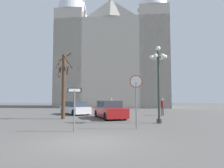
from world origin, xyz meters
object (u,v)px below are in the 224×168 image
Objects in this scene: street_lamp at (159,74)px; bare_tree at (63,84)px; cathedral at (113,52)px; parked_car_near_white at (75,108)px; pedestrian_standing at (111,105)px; pedestrian_walking at (162,105)px; one_way_arrow_sign at (74,103)px; stop_sign at (136,92)px; parked_car_far_red at (110,110)px.

bare_tree is at bearing 164.65° from street_lamp.
cathedral reaches higher than bare_tree.
parked_car_near_white is 3.90m from pedestrian_standing.
cathedral is 18.83× the size of pedestrian_walking.
one_way_arrow_sign is 6.85m from bare_tree.
street_lamp is 1.28× the size of parked_car_near_white.
street_lamp is 3.24× the size of pedestrian_walking.
pedestrian_standing is at bearing -85.24° from cathedral.
pedestrian_standing is at bearing 103.68° from stop_sign.
stop_sign is at bearing -81.99° from cathedral.
pedestrian_standing is (-4.08, 7.15, -2.46)m from street_lamp.
one_way_arrow_sign is at bearing -88.77° from cathedral.
pedestrian_standing is at bearing 54.57° from bare_tree.
stop_sign is (3.90, -27.73, -8.70)m from cathedral.
stop_sign reaches higher than pedestrian_walking.
bare_tree reaches higher than stop_sign.
stop_sign is at bearing -39.24° from bare_tree.
pedestrian_standing reaches higher than parked_car_far_red.
stop_sign is 3.53m from street_lamp.
cathedral is 26.58m from street_lamp.
cathedral reaches higher than one_way_arrow_sign.
pedestrian_standing is (0.86, 11.15, -0.45)m from one_way_arrow_sign.
cathedral is 5.52× the size of bare_tree.
street_lamp is (4.94, 4.00, 2.01)m from one_way_arrow_sign.
parked_car_near_white is 0.88× the size of parked_car_far_red.
parked_car_near_white is at bearing 139.42° from street_lamp.
pedestrian_walking is 1.00× the size of pedestrian_standing.
street_lamp is 3.24× the size of pedestrian_standing.
street_lamp is at bearing -60.27° from pedestrian_standing.
parked_car_far_red is (-3.83, 3.15, -2.77)m from street_lamp.
bare_tree reaches higher than parked_car_near_white.
stop_sign is at bearing -107.40° from pedestrian_walking.
parked_car_far_red is (1.11, 7.15, -0.76)m from one_way_arrow_sign.
stop_sign is at bearing -120.66° from street_lamp.
one_way_arrow_sign is 0.47× the size of parked_car_far_red.
parked_car_far_red is 4.02m from pedestrian_standing.
pedestrian_walking is at bearing 79.36° from street_lamp.
parked_car_far_red is (1.73, -21.78, -10.11)m from cathedral.
parked_car_near_white is (-0.28, 4.70, -2.32)m from bare_tree.
street_lamp is (5.56, -24.93, -7.34)m from cathedral.
bare_tree is 6.49m from pedestrian_standing.
stop_sign is at bearing -76.32° from pedestrian_standing.
one_way_arrow_sign reaches higher than parked_car_far_red.
bare_tree is at bearing -95.27° from cathedral.
bare_tree is at bearing -86.59° from parked_car_near_white.
stop_sign is 0.56× the size of street_lamp.
parked_car_near_white is at bearing 123.20° from stop_sign.
pedestrian_standing is (-5.25, 0.91, 0.00)m from pedestrian_walking.
one_way_arrow_sign is 0.53× the size of parked_car_near_white.
bare_tree is 3.41× the size of pedestrian_standing.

